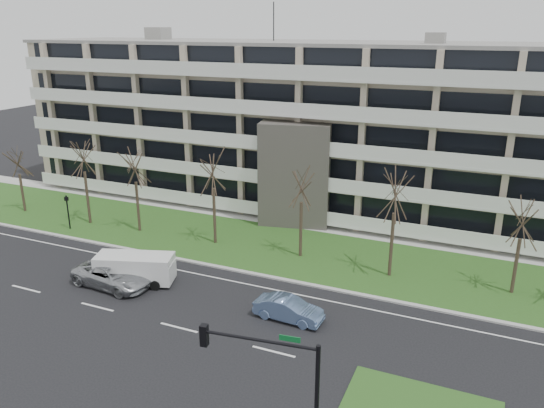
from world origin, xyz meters
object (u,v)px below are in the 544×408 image
at_px(traffic_signal, 276,379).
at_px(silver_pickup, 112,275).
at_px(pedestrian_signal, 68,208).
at_px(white_van, 136,266).
at_px(blue_sedan, 289,309).

bearing_deg(traffic_signal, silver_pickup, 142.32).
bearing_deg(pedestrian_signal, white_van, -37.79).
bearing_deg(pedestrian_signal, blue_sedan, -25.95).
xyz_separation_m(blue_sedan, traffic_signal, (3.46, -9.99, 2.99)).
xyz_separation_m(traffic_signal, pedestrian_signal, (-26.23, 16.22, -1.73)).
relative_size(white_van, traffic_signal, 0.97).
xyz_separation_m(silver_pickup, blue_sedan, (12.45, 0.70, -0.09)).
distance_m(traffic_signal, pedestrian_signal, 30.89).
bearing_deg(traffic_signal, white_van, 137.56).
bearing_deg(traffic_signal, blue_sedan, 101.69).
distance_m(silver_pickup, white_van, 1.63).
relative_size(blue_sedan, traffic_signal, 0.74).
xyz_separation_m(white_van, pedestrian_signal, (-11.50, 5.89, 0.75)).
relative_size(blue_sedan, white_van, 0.76).
distance_m(blue_sedan, pedestrian_signal, 23.64).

